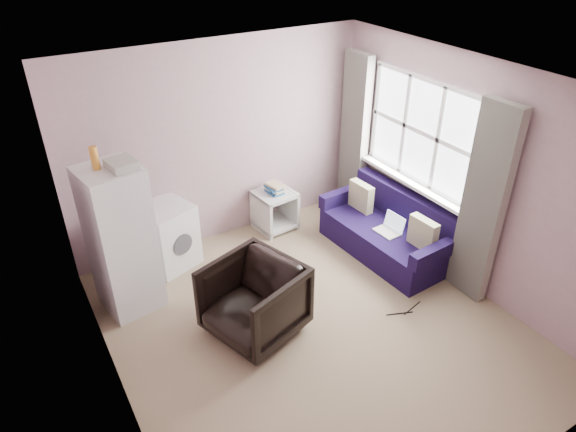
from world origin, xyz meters
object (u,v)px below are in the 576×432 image
fridge (121,240)px  sofa (388,232)px  washing_machine (167,235)px  side_table (275,207)px  armchair (254,298)px

fridge → sofa: (3.01, -0.65, -0.55)m
fridge → sofa: bearing=-22.0°
sofa → washing_machine: bearing=151.1°
washing_machine → side_table: size_ratio=1.19×
armchair → fridge: bearing=-156.3°
armchair → washing_machine: bearing=174.6°
fridge → side_table: fridge is taller
armchair → washing_machine: (-0.34, 1.54, -0.02)m
washing_machine → side_table: 1.48m
armchair → side_table: size_ratio=1.31×
washing_machine → fridge: bearing=-160.2°
armchair → sofa: bearing=83.4°
fridge → washing_machine: 0.88m
fridge → sofa: size_ratio=1.06×
fridge → washing_machine: size_ratio=2.36×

